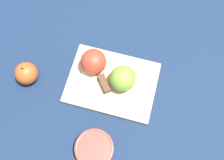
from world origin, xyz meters
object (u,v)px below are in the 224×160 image
Objects in this scene: apple_half_right at (93,62)px; knife at (103,81)px; apple_half_left at (123,79)px; apple_whole at (26,74)px; bowl at (94,149)px.

apple_half_right is 0.55× the size of knife.
apple_half_left is 0.08m from knife.
apple_half_left is at bearing -179.96° from apple_whole.
apple_half_right reaches higher than knife.
apple_whole is at bearing -41.22° from bowl.
apple_half_left reaches higher than bowl.
apple_half_right reaches higher than apple_whole.
knife is at bearing 144.63° from apple_half_right.
apple_whole is at bearing 34.37° from apple_half_right.
apple_half_left reaches higher than apple_whole.
apple_half_right is at bearing -166.37° from apple_whole.
apple_half_left is 0.12m from apple_half_right.
apple_half_right is (0.10, -0.06, 0.00)m from apple_half_left.
apple_half_right is 0.72× the size of bowl.
apple_half_left is at bearing -108.07° from bowl.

